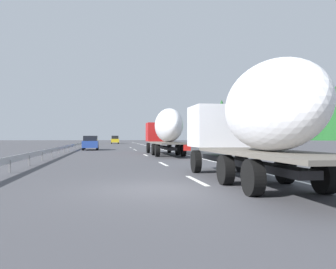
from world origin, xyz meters
name	(u,v)px	position (x,y,z in m)	size (l,w,h in m)	color
ground_plane	(120,149)	(40.00, 0.00, 0.00)	(260.00, 260.00, 0.00)	#424247
lane_stripe_0	(197,180)	(2.00, -1.80, 0.00)	(3.20, 0.20, 0.01)	white
lane_stripe_1	(163,164)	(10.49, -1.80, 0.00)	(3.20, 0.20, 0.01)	white
lane_stripe_2	(146,155)	(21.30, -1.80, 0.00)	(3.20, 0.20, 0.01)	white
lane_stripe_3	(135,150)	(34.03, -1.80, 0.00)	(3.20, 0.20, 0.01)	white
lane_stripe_4	(134,149)	(36.20, -1.80, 0.00)	(3.20, 0.20, 0.01)	white
lane_stripe_5	(130,147)	(44.79, -1.80, 0.00)	(3.20, 0.20, 0.01)	white
edge_line_right	(154,147)	(45.00, -5.50, 0.00)	(110.00, 0.20, 0.01)	white
truck_lead	(166,129)	(20.79, -3.60, 2.37)	(13.02, 2.55, 4.11)	#B21919
truck_trailing	(254,118)	(0.77, -3.60, 2.33)	(12.11, 2.55, 4.08)	silver
car_blue_sedan	(91,143)	(35.09, 3.77, 0.91)	(4.78, 1.91, 1.79)	#28479E
car_yellow_coupe	(115,140)	(76.94, 0.07, 0.96)	(4.68, 1.86, 1.92)	gold
road_sign	(163,134)	(43.31, -6.70, 2.10)	(0.10, 0.90, 3.03)	gray
tree_0	(201,124)	(43.47, -12.70, 3.65)	(3.19, 3.19, 5.91)	#472D19
tree_1	(222,118)	(26.68, -10.70, 3.71)	(3.23, 3.23, 5.73)	#472D19
tree_2	(158,130)	(87.16, -11.96, 3.44)	(3.19, 3.19, 5.67)	#472D19
tree_4	(208,121)	(36.65, -11.88, 3.80)	(3.97, 3.97, 6.16)	#472D19
guardrail_median	(78,144)	(43.00, 6.00, 0.58)	(94.00, 0.10, 0.76)	#9EA0A5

